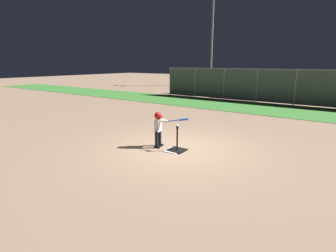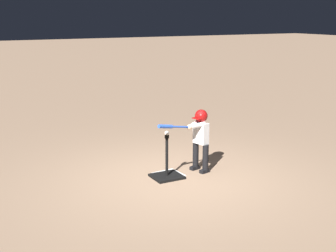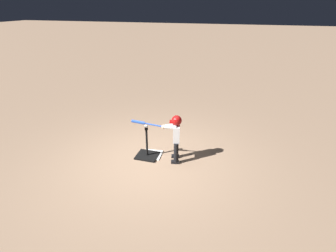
# 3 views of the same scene
# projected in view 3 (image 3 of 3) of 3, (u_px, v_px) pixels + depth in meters

# --- Properties ---
(ground_plane) EXTENTS (90.00, 90.00, 0.00)m
(ground_plane) POSITION_uv_depth(u_px,v_px,m) (148.00, 161.00, 6.01)
(ground_plane) COLOR #93755B
(home_plate) EXTENTS (0.47, 0.47, 0.02)m
(home_plate) POSITION_uv_depth(u_px,v_px,m) (152.00, 154.00, 6.25)
(home_plate) COLOR white
(home_plate) RESTS_ON ground_plane
(batting_tee) EXTENTS (0.50, 0.45, 0.75)m
(batting_tee) POSITION_uv_depth(u_px,v_px,m) (147.00, 153.00, 6.16)
(batting_tee) COLOR black
(batting_tee) RESTS_ON ground_plane
(batter_child) EXTENTS (1.07, 0.45, 1.11)m
(batter_child) POSITION_uv_depth(u_px,v_px,m) (175.00, 133.00, 5.75)
(batter_child) COLOR black
(batter_child) RESTS_ON ground_plane
(baseball) EXTENTS (0.07, 0.07, 0.07)m
(baseball) POSITION_uv_depth(u_px,v_px,m) (146.00, 126.00, 5.86)
(baseball) COLOR white
(baseball) RESTS_ON batting_tee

